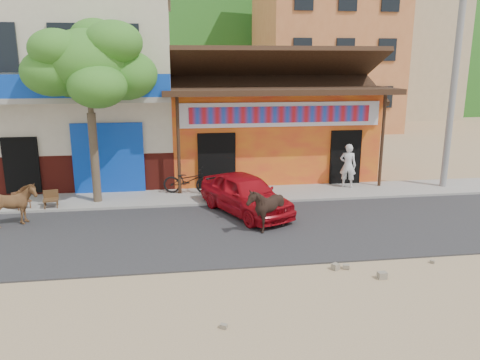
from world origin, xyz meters
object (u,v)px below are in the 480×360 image
object	(u,v)px
tree	(91,113)
pedestrian	(348,166)
utility_pole	(454,79)
scooter	(188,180)
cafe_chair_left	(50,192)
cafe_chair_right	(21,194)
cow_dark	(266,209)
cow_tan	(10,206)
red_car	(245,194)

from	to	relation	value
tree	pedestrian	size ratio (longest dim) A/B	3.62
utility_pole	pedestrian	world-z (taller)	utility_pole
scooter	cafe_chair_left	world-z (taller)	cafe_chair_left
utility_pole	pedestrian	xyz separation A→B (m)	(-3.70, 0.39, -3.17)
cafe_chair_left	cafe_chair_right	distance (m)	0.90
tree	cow_dark	size ratio (longest dim) A/B	4.56
tree	utility_pole	bearing A→B (deg)	0.90
cow_dark	pedestrian	bearing A→B (deg)	141.47
scooter	utility_pole	bearing A→B (deg)	-79.04
pedestrian	cafe_chair_left	distance (m)	10.56
tree	cafe_chair_left	size ratio (longest dim) A/B	5.99
cafe_chair_right	tree	bearing A→B (deg)	-24.63
cow_dark	cow_tan	bearing A→B (deg)	-95.38
red_car	cafe_chair_left	size ratio (longest dim) A/B	3.75
cow_dark	cafe_chair_right	distance (m)	8.04
cafe_chair_right	scooter	bearing A→B (deg)	-25.86
pedestrian	cow_dark	bearing A→B (deg)	69.78
pedestrian	tree	bearing A→B (deg)	27.67
scooter	red_car	bearing A→B (deg)	-130.08
red_car	pedestrian	bearing A→B (deg)	3.77
cow_tan	cafe_chair_right	bearing A→B (deg)	-18.77
cow_tan	scooter	world-z (taller)	cow_tan
cow_dark	scooter	bearing A→B (deg)	-147.01
red_car	scooter	bearing A→B (deg)	101.78
cow_dark	cafe_chair_right	xyz separation A→B (m)	(-7.47, 2.96, -0.08)
cow_dark	pedestrian	world-z (taller)	pedestrian
tree	scooter	bearing A→B (deg)	10.08
scooter	pedestrian	bearing A→B (deg)	-76.63
cow_tan	cafe_chair_left	bearing A→B (deg)	-50.72
cafe_chair_right	cafe_chair_left	bearing A→B (deg)	-36.87
cow_tan	cafe_chair_left	size ratio (longest dim) A/B	1.47
utility_pole	tree	bearing A→B (deg)	-179.10
red_car	cafe_chair_left	bearing A→B (deg)	143.43
cow_dark	scooter	distance (m)	4.51
cow_dark	cafe_chair_left	distance (m)	7.20
tree	cafe_chair_right	xyz separation A→B (m)	(-2.30, -0.50, -2.50)
tree	scooter	xyz separation A→B (m)	(3.10, 0.55, -2.53)
tree	scooter	size ratio (longest dim) A/B	3.32
red_car	pedestrian	world-z (taller)	pedestrian
scooter	cow_tan	bearing A→B (deg)	129.19
tree	red_car	distance (m)	5.70
scooter	cow_dark	bearing A→B (deg)	-139.65
utility_pole	cow_tan	xyz separation A→B (m)	(-14.95, -2.23, -3.46)
cow_dark	red_car	bearing A→B (deg)	-163.24
utility_pole	red_car	xyz separation A→B (m)	(-7.96, -1.96, -3.44)
scooter	pedestrian	size ratio (longest dim) A/B	1.09
cow_tan	red_car	distance (m)	6.99
pedestrian	cafe_chair_left	bearing A→B (deg)	29.89
cow_tan	pedestrian	size ratio (longest dim) A/B	0.89
tree	red_car	size ratio (longest dim) A/B	1.60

